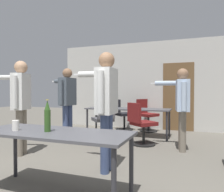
{
  "coord_description": "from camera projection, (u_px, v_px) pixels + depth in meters",
  "views": [
    {
      "loc": [
        1.52,
        -1.5,
        1.19
      ],
      "look_at": [
        0.1,
        2.33,
        1.1
      ],
      "focal_mm": 35.0,
      "sensor_mm": 36.0,
      "label": 1
    }
  ],
  "objects": [
    {
      "name": "office_chair_side_rolled",
      "position": [
        141.0,
        125.0,
        4.81
      ],
      "size": [
        0.68,
        0.69,
        0.94
      ],
      "rotation": [
        0.0,
        0.0,
        5.58
      ],
      "color": "black",
      "rests_on": "ground_plane"
    },
    {
      "name": "person_far_watching",
      "position": [
        67.0,
        97.0,
        5.33
      ],
      "size": [
        0.79,
        0.67,
        1.75
      ],
      "rotation": [
        0.0,
        0.0,
        1.52
      ],
      "color": "#3D4C75",
      "rests_on": "ground_plane"
    },
    {
      "name": "person_near_casual",
      "position": [
        20.0,
        97.0,
        4.05
      ],
      "size": [
        0.87,
        0.55,
        1.75
      ],
      "rotation": [
        0.0,
        0.0,
        1.86
      ],
      "color": "slate",
      "rests_on": "ground_plane"
    },
    {
      "name": "beer_bottle",
      "position": [
        47.0,
        117.0,
        2.44
      ],
      "size": [
        0.07,
        0.07,
        0.36
      ],
      "color": "#2D511E",
      "rests_on": "conference_table_near"
    },
    {
      "name": "back_wall",
      "position": [
        144.0,
        86.0,
        7.0
      ],
      "size": [
        5.53,
        0.12,
        2.75
      ],
      "color": "beige",
      "rests_on": "ground_plane"
    },
    {
      "name": "person_right_polo",
      "position": [
        182.0,
        101.0,
        4.33
      ],
      "size": [
        0.81,
        0.61,
        1.64
      ],
      "rotation": [
        0.0,
        0.0,
        1.72
      ],
      "color": "slate",
      "rests_on": "ground_plane"
    },
    {
      "name": "office_chair_near_pushed",
      "position": [
        146.0,
        116.0,
        6.52
      ],
      "size": [
        0.68,
        0.65,
        0.95
      ],
      "rotation": [
        0.0,
        0.0,
        4.18
      ],
      "color": "black",
      "rests_on": "ground_plane"
    },
    {
      "name": "office_chair_far_right",
      "position": [
        122.0,
        115.0,
        6.68
      ],
      "size": [
        0.69,
        0.68,
        0.94
      ],
      "rotation": [
        0.0,
        0.0,
        5.47
      ],
      "color": "black",
      "rests_on": "ground_plane"
    },
    {
      "name": "drink_cup",
      "position": [
        16.0,
        125.0,
        2.52
      ],
      "size": [
        0.08,
        0.08,
        0.12
      ],
      "color": "silver",
      "rests_on": "conference_table_near"
    },
    {
      "name": "person_center_tall",
      "position": [
        106.0,
        99.0,
        3.22
      ],
      "size": [
        0.8,
        0.61,
        1.76
      ],
      "rotation": [
        0.0,
        0.0,
        1.61
      ],
      "color": "#3D4C75",
      "rests_on": "ground_plane"
    },
    {
      "name": "conference_table_far",
      "position": [
        128.0,
        111.0,
        5.82
      ],
      "size": [
        2.23,
        0.7,
        0.73
      ],
      "color": "#4C4C51",
      "rests_on": "ground_plane"
    },
    {
      "name": "conference_table_near",
      "position": [
        53.0,
        138.0,
        2.47
      ],
      "size": [
        1.79,
        0.69,
        0.73
      ],
      "color": "#4C4C51",
      "rests_on": "ground_plane"
    },
    {
      "name": "office_chair_mid_tucked",
      "position": [
        104.0,
        121.0,
        5.33
      ],
      "size": [
        0.68,
        0.69,
        0.95
      ],
      "rotation": [
        0.0,
        0.0,
        0.71
      ],
      "color": "black",
      "rests_on": "ground_plane"
    }
  ]
}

